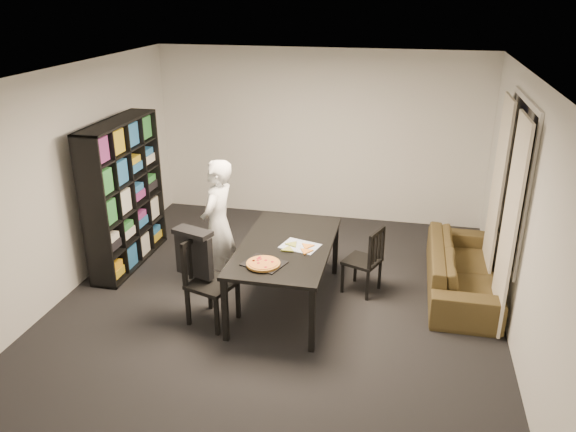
% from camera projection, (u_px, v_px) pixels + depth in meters
% --- Properties ---
extents(room, '(5.01, 5.51, 2.61)m').
position_uv_depth(room, '(278.00, 197.00, 6.04)').
color(room, black).
rests_on(room, ground).
extents(window_pane, '(0.02, 1.40, 1.60)m').
position_uv_depth(window_pane, '(516.00, 178.00, 6.01)').
color(window_pane, black).
rests_on(window_pane, room).
extents(window_frame, '(0.03, 1.52, 1.72)m').
position_uv_depth(window_frame, '(515.00, 178.00, 6.02)').
color(window_frame, white).
rests_on(window_frame, room).
extents(curtain_left, '(0.03, 0.70, 2.25)m').
position_uv_depth(curtain_left, '(509.00, 226.00, 5.69)').
color(curtain_left, beige).
rests_on(curtain_left, room).
extents(curtain_right, '(0.03, 0.70, 2.25)m').
position_uv_depth(curtain_right, '(497.00, 192.00, 6.63)').
color(curtain_right, beige).
rests_on(curtain_right, room).
extents(bookshelf, '(0.35, 1.50, 1.90)m').
position_uv_depth(bookshelf, '(124.00, 195.00, 7.14)').
color(bookshelf, black).
rests_on(bookshelf, room).
extents(dining_table, '(1.00, 1.80, 0.75)m').
position_uv_depth(dining_table, '(286.00, 250.00, 6.26)').
color(dining_table, black).
rests_on(dining_table, room).
extents(chair_left, '(0.56, 0.56, 0.97)m').
position_uv_depth(chair_left, '(205.00, 274.00, 6.00)').
color(chair_left, black).
rests_on(chair_left, room).
extents(chair_right, '(0.50, 0.50, 0.83)m').
position_uv_depth(chair_right, '(368.00, 257.00, 6.57)').
color(chair_right, black).
rests_on(chair_right, room).
extents(draped_jacket, '(0.46, 0.31, 0.53)m').
position_uv_depth(draped_jacket, '(194.00, 251.00, 5.97)').
color(draped_jacket, black).
rests_on(draped_jacket, chair_left).
extents(person, '(0.44, 0.62, 1.59)m').
position_uv_depth(person, '(218.00, 225.00, 6.63)').
color(person, white).
rests_on(person, room).
extents(baking_tray, '(0.48, 0.43, 0.01)m').
position_uv_depth(baking_tray, '(264.00, 263.00, 5.79)').
color(baking_tray, black).
rests_on(baking_tray, dining_table).
extents(pepperoni_pizza, '(0.35, 0.35, 0.03)m').
position_uv_depth(pepperoni_pizza, '(263.00, 264.00, 5.74)').
color(pepperoni_pizza, '#A67130').
rests_on(pepperoni_pizza, dining_table).
extents(kitchen_towel, '(0.47, 0.40, 0.01)m').
position_uv_depth(kitchen_towel, '(300.00, 246.00, 6.18)').
color(kitchen_towel, white).
rests_on(kitchen_towel, dining_table).
extents(pizza_slices, '(0.40, 0.34, 0.01)m').
position_uv_depth(pizza_slices, '(298.00, 248.00, 6.12)').
color(pizza_slices, gold).
rests_on(pizza_slices, dining_table).
extents(sofa, '(0.77, 1.96, 0.57)m').
position_uv_depth(sofa, '(462.00, 269.00, 6.68)').
color(sofa, '#443A1B').
rests_on(sofa, room).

